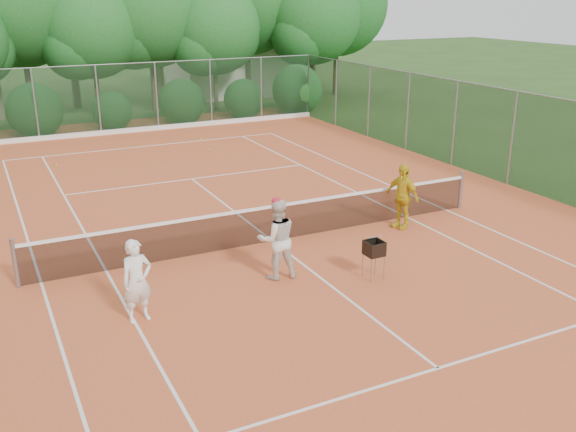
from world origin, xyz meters
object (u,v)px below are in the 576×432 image
object	(u,v)px
player_white	(137,281)
ball_hopper	(374,249)
player_yellow	(402,196)
player_center_grp	(277,239)

from	to	relation	value
player_white	ball_hopper	world-z (taller)	player_white
ball_hopper	player_white	bearing A→B (deg)	-160.24
player_white	player_yellow	xyz separation A→B (m)	(7.45, 1.99, 0.06)
player_center_grp	player_yellow	size ratio (longest dim) A/B	1.05
player_center_grp	player_white	bearing A→B (deg)	-169.46
player_white	player_center_grp	distance (m)	3.22
player_center_grp	player_yellow	distance (m)	4.51
player_yellow	ball_hopper	world-z (taller)	player_yellow
player_white	ball_hopper	size ratio (longest dim) A/B	1.90
player_center_grp	ball_hopper	size ratio (longest dim) A/B	2.14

